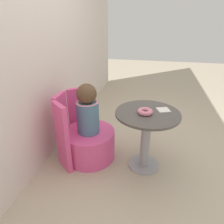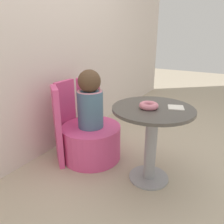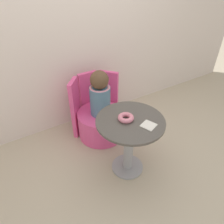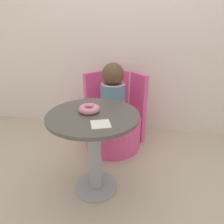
{
  "view_description": "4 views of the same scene",
  "coord_description": "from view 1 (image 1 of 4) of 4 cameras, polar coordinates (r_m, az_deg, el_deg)",
  "views": [
    {
      "loc": [
        -1.93,
        -0.05,
        1.53
      ],
      "look_at": [
        -0.07,
        0.35,
        0.62
      ],
      "focal_mm": 32.0,
      "sensor_mm": 36.0,
      "label": 1
    },
    {
      "loc": [
        -1.67,
        -0.58,
        1.22
      ],
      "look_at": [
        -0.11,
        0.35,
        0.56
      ],
      "focal_mm": 35.0,
      "sensor_mm": 36.0,
      "label": 2
    },
    {
      "loc": [
        -1.02,
        -1.19,
        1.79
      ],
      "look_at": [
        -0.09,
        0.31,
        0.55
      ],
      "focal_mm": 32.0,
      "sensor_mm": 36.0,
      "label": 3
    },
    {
      "loc": [
        0.25,
        -1.25,
        1.23
      ],
      "look_at": [
        -0.02,
        0.28,
        0.55
      ],
      "focal_mm": 32.0,
      "sensor_mm": 36.0,
      "label": 4
    }
  ],
  "objects": [
    {
      "name": "donut",
      "position": [
        1.98,
        9.42,
        0.13
      ],
      "size": [
        0.15,
        0.15,
        0.05
      ],
      "color": "pink",
      "rests_on": "round_table"
    },
    {
      "name": "round_table",
      "position": [
        2.11,
        9.79,
        -4.77
      ],
      "size": [
        0.65,
        0.65,
        0.66
      ],
      "color": "#99999E",
      "rests_on": "ground_plane"
    },
    {
      "name": "tub_chair",
      "position": [
        2.4,
        -6.45,
        -9.04
      ],
      "size": [
        0.59,
        0.59,
        0.35
      ],
      "color": "#E54C8C",
      "rests_on": "ground_plane"
    },
    {
      "name": "ground_plane",
      "position": [
        2.46,
        8.48,
        -13.17
      ],
      "size": [
        12.0,
        12.0,
        0.0
      ],
      "primitive_type": "plane",
      "color": "#B7A88E"
    },
    {
      "name": "back_wall",
      "position": [
        2.28,
        -20.02,
        15.85
      ],
      "size": [
        6.0,
        0.06,
        2.4
      ],
      "color": "silver",
      "rests_on": "ground_plane"
    },
    {
      "name": "booth_backrest",
      "position": [
        2.37,
        -12.34,
        -3.97
      ],
      "size": [
        0.69,
        0.25,
        0.77
      ],
      "color": "#E54C8C",
      "rests_on": "ground_plane"
    },
    {
      "name": "paper_napkin",
      "position": [
        2.11,
        14.49,
        0.62
      ],
      "size": [
        0.15,
        0.15,
        0.01
      ],
      "color": "silver",
      "rests_on": "round_table"
    },
    {
      "name": "child_figure",
      "position": [
        2.18,
        -7.02,
        0.62
      ],
      "size": [
        0.25,
        0.25,
        0.56
      ],
      "color": "slate",
      "rests_on": "tub_chair"
    }
  ]
}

